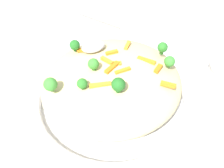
{
  "coord_description": "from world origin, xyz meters",
  "views": [
    {
      "loc": [
        -0.17,
        -0.33,
        0.46
      ],
      "look_at": [
        0.0,
        0.0,
        0.07
      ],
      "focal_mm": 37.57,
      "sensor_mm": 36.0,
      "label": 1
    }
  ],
  "objects": [
    {
      "name": "carrot_piece_7",
      "position": [
        -0.04,
        -0.03,
        0.12
      ],
      "size": [
        0.04,
        0.02,
        0.01
      ],
      "primitive_type": "cube",
      "rotation": [
        0.0,
        0.0,
        2.82
      ],
      "color": "orange",
      "rests_on": "pasta_mound"
    },
    {
      "name": "carrot_piece_2",
      "position": [
        -0.02,
        0.09,
        0.12
      ],
      "size": [
        0.04,
        0.03,
        0.01
      ],
      "primitive_type": "cube",
      "rotation": [
        0.0,
        0.0,
        2.63
      ],
      "color": "orange",
      "rests_on": "pasta_mound"
    },
    {
      "name": "pasta_mound",
      "position": [
        0.0,
        0.0,
        0.08
      ],
      "size": [
        0.32,
        0.3,
        0.08
      ],
      "primitive_type": "ellipsoid",
      "color": "#DBC689",
      "rests_on": "serving_bowl"
    },
    {
      "name": "carrot_piece_1",
      "position": [
        0.08,
        -0.01,
        0.12
      ],
      "size": [
        0.03,
        0.04,
        0.01
      ],
      "primitive_type": "cube",
      "rotation": [
        0.0,
        0.0,
        2.19
      ],
      "color": "orange",
      "rests_on": "pasta_mound"
    },
    {
      "name": "ground_plane",
      "position": [
        0.0,
        0.0,
        0.0
      ],
      "size": [
        2.4,
        2.4,
        0.0
      ],
      "primitive_type": "plane",
      "color": "silver"
    },
    {
      "name": "broccoli_floret_4",
      "position": [
        0.12,
        -0.04,
        0.13
      ],
      "size": [
        0.02,
        0.02,
        0.03
      ],
      "color": "#377928",
      "rests_on": "pasta_mound"
    },
    {
      "name": "broccoli_floret_3",
      "position": [
        -0.02,
        -0.06,
        0.14
      ],
      "size": [
        0.03,
        0.03,
        0.03
      ],
      "color": "#205B1C",
      "rests_on": "pasta_mound"
    },
    {
      "name": "broccoli_floret_2",
      "position": [
        -0.04,
        0.1,
        0.13
      ],
      "size": [
        0.02,
        0.02,
        0.03
      ],
      "color": "#205B1C",
      "rests_on": "pasta_mound"
    },
    {
      "name": "serving_bowl",
      "position": [
        0.0,
        0.0,
        0.02
      ],
      "size": [
        0.38,
        0.38,
        0.04
      ],
      "color": "silver",
      "rests_on": "ground_plane"
    },
    {
      "name": "carrot_piece_4",
      "position": [
        0.01,
        0.01,
        0.12
      ],
      "size": [
        0.03,
        0.02,
        0.01
      ],
      "primitive_type": "cube",
      "rotation": [
        0.0,
        0.0,
        2.67
      ],
      "color": "orange",
      "rests_on": "pasta_mound"
    },
    {
      "name": "carrot_piece_9",
      "position": [
        0.09,
        -0.04,
        0.12
      ],
      "size": [
        0.03,
        0.02,
        0.01
      ],
      "primitive_type": "cube",
      "rotation": [
        0.0,
        0.0,
        0.55
      ],
      "color": "orange",
      "rests_on": "pasta_mound"
    },
    {
      "name": "carrot_piece_8",
      "position": [
        0.08,
        -0.09,
        0.12
      ],
      "size": [
        0.03,
        0.03,
        0.01
      ],
      "primitive_type": "cube",
      "rotation": [
        0.0,
        0.0,
        5.47
      ],
      "color": "orange",
      "rests_on": "pasta_mound"
    },
    {
      "name": "carrot_piece_10",
      "position": [
        0.02,
        -0.02,
        0.12
      ],
      "size": [
        0.04,
        0.01,
        0.01
      ],
      "primitive_type": "cube",
      "rotation": [
        0.0,
        0.0,
        6.25
      ],
      "color": "orange",
      "rests_on": "pasta_mound"
    },
    {
      "name": "broccoli_floret_6",
      "position": [
        0.13,
        -0.0,
        0.13
      ],
      "size": [
        0.02,
        0.02,
        0.03
      ],
      "color": "#296820",
      "rests_on": "pasta_mound"
    },
    {
      "name": "broccoli_floret_5",
      "position": [
        -0.13,
        0.01,
        0.13
      ],
      "size": [
        0.03,
        0.03,
        0.03
      ],
      "color": "#377928",
      "rests_on": "pasta_mound"
    },
    {
      "name": "broccoli_floret_0",
      "position": [
        -0.08,
        -0.02,
        0.13
      ],
      "size": [
        0.02,
        0.02,
        0.03
      ],
      "color": "#296820",
      "rests_on": "pasta_mound"
    },
    {
      "name": "carrot_piece_3",
      "position": [
        -0.0,
        0.02,
        0.12
      ],
      "size": [
        0.02,
        0.03,
        0.01
      ],
      "primitive_type": "cube",
      "rotation": [
        0.0,
        0.0,
        1.97
      ],
      "color": "orange",
      "rests_on": "pasta_mound"
    },
    {
      "name": "broccoli_floret_1",
      "position": [
        -0.04,
        0.02,
        0.14
      ],
      "size": [
        0.02,
        0.02,
        0.03
      ],
      "color": "#377928",
      "rests_on": "pasta_mound"
    },
    {
      "name": "carrot_piece_6",
      "position": [
        0.02,
        0.05,
        0.12
      ],
      "size": [
        0.03,
        0.01,
        0.01
      ],
      "primitive_type": "cube",
      "rotation": [
        0.0,
        0.0,
        6.19
      ],
      "color": "orange",
      "rests_on": "pasta_mound"
    },
    {
      "name": "serving_spoon",
      "position": [
        0.0,
        0.11,
        0.14
      ],
      "size": [
        0.15,
        0.12,
        0.08
      ],
      "color": "#B7B7BC",
      "rests_on": "pasta_mound"
    },
    {
      "name": "carrot_piece_5",
      "position": [
        -0.0,
        -0.0,
        0.12
      ],
      "size": [
        0.04,
        0.03,
        0.01
      ],
      "primitive_type": "cube",
      "rotation": [
        0.0,
        0.0,
        0.43
      ],
      "color": "orange",
      "rests_on": "pasta_mound"
    },
    {
      "name": "carrot_piece_0",
      "position": [
        0.07,
        0.06,
        0.12
      ],
      "size": [
        0.03,
        0.03,
        0.01
      ],
      "primitive_type": "cube",
      "rotation": [
        0.0,
        0.0,
        0.79
      ],
      "color": "orange",
      "rests_on": "pasta_mound"
    }
  ]
}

